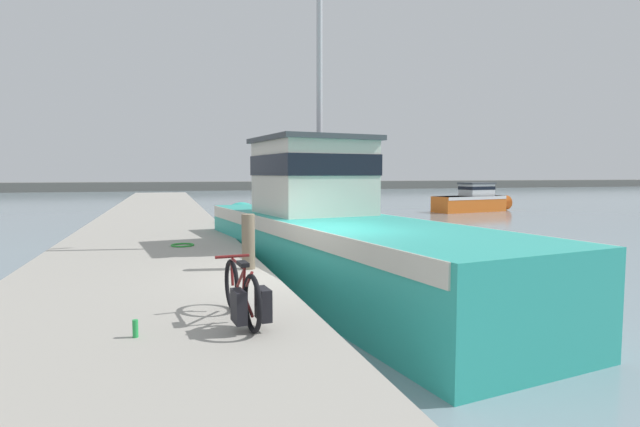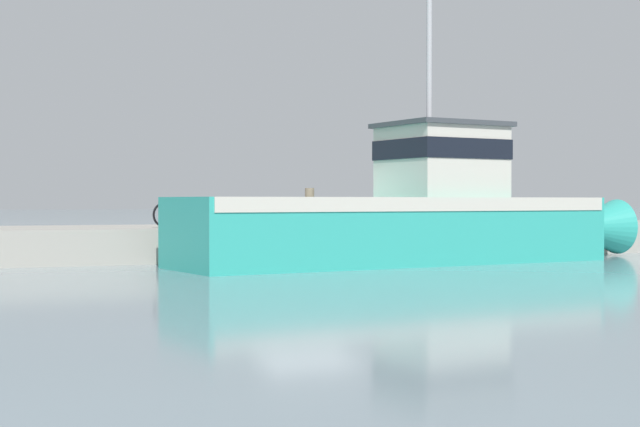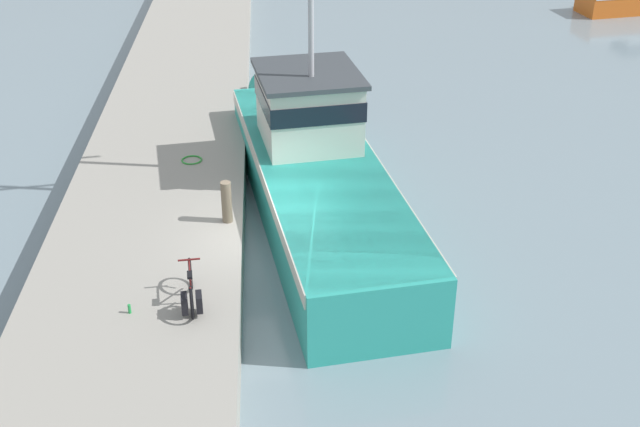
# 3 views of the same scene
# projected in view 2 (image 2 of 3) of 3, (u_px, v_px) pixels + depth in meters

# --- Properties ---
(ground_plane) EXTENTS (320.00, 320.00, 0.00)m
(ground_plane) POSITION_uv_depth(u_px,v_px,m) (308.00, 263.00, 24.44)
(ground_plane) COLOR gray
(dock_pier) EXTENTS (4.43, 80.00, 0.87)m
(dock_pier) POSITION_uv_depth(u_px,v_px,m) (269.00, 241.00, 27.24)
(dock_pier) COLOR #A39E93
(dock_pier) RESTS_ON ground_plane
(fishing_boat_main) EXTENTS (4.54, 13.43, 9.04)m
(fishing_boat_main) POSITION_uv_depth(u_px,v_px,m) (416.00, 214.00, 24.41)
(fishing_boat_main) COLOR teal
(fishing_boat_main) RESTS_ON ground_plane
(bicycle_touring) EXTENTS (0.52, 1.67, 0.73)m
(bicycle_touring) POSITION_uv_depth(u_px,v_px,m) (178.00, 214.00, 24.97)
(bicycle_touring) COLOR black
(bicycle_touring) RESTS_ON dock_pier
(mooring_post) EXTENTS (0.24, 0.24, 1.02)m
(mooring_post) POSITION_uv_depth(u_px,v_px,m) (310.00, 207.00, 25.68)
(mooring_post) COLOR #756651
(mooring_post) RESTS_ON dock_pier
(hose_coil) EXTENTS (0.56, 0.56, 0.04)m
(hose_coil) POSITION_uv_depth(u_px,v_px,m) (407.00, 224.00, 27.94)
(hose_coil) COLOR green
(hose_coil) RESTS_ON dock_pier
(water_bottle_on_curb) EXTENTS (0.06, 0.06, 0.19)m
(water_bottle_on_curb) POSITION_uv_depth(u_px,v_px,m) (163.00, 223.00, 26.04)
(water_bottle_on_curb) COLOR green
(water_bottle_on_curb) RESTS_ON dock_pier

